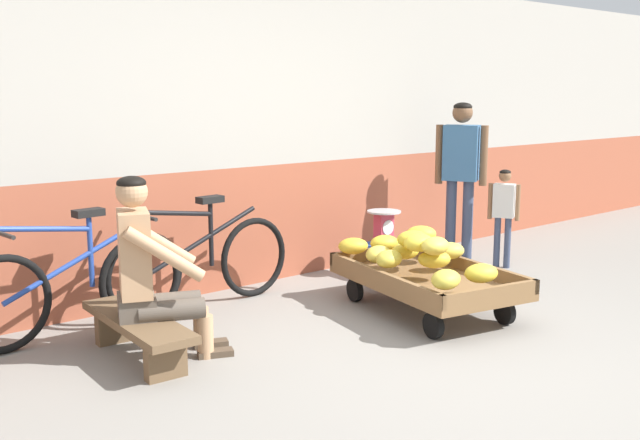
% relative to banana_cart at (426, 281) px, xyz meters
% --- Properties ---
extents(ground_plane, '(80.00, 80.00, 0.00)m').
position_rel_banana_cart_xyz_m(ground_plane, '(-0.57, -1.08, -0.24)').
color(ground_plane, gray).
extents(back_wall, '(16.00, 0.30, 2.63)m').
position_rel_banana_cart_xyz_m(back_wall, '(-0.57, 1.65, 1.08)').
color(back_wall, '#A35138').
rests_on(back_wall, ground).
extents(banana_cart, '(1.11, 1.58, 0.36)m').
position_rel_banana_cart_xyz_m(banana_cart, '(0.00, 0.00, 0.00)').
color(banana_cart, brown).
rests_on(banana_cart, ground).
extents(banana_pile, '(1.01, 1.46, 0.26)m').
position_rel_banana_cart_xyz_m(banana_pile, '(-0.03, 0.08, 0.22)').
color(banana_pile, gold).
rests_on(banana_pile, banana_cart).
extents(low_bench, '(0.36, 1.11, 0.27)m').
position_rel_banana_cart_xyz_m(low_bench, '(-2.10, 0.48, -0.04)').
color(low_bench, brown).
rests_on(low_bench, ground).
extents(vendor_seated, '(0.74, 0.62, 1.14)m').
position_rel_banana_cart_xyz_m(vendor_seated, '(-2.02, 0.45, 0.33)').
color(vendor_seated, tan).
rests_on(vendor_seated, ground).
extents(plastic_crate, '(0.36, 0.28, 0.30)m').
position_rel_banana_cart_xyz_m(plastic_crate, '(0.53, 0.98, -0.09)').
color(plastic_crate, '#234CA8').
rests_on(plastic_crate, ground).
extents(weighing_scale, '(0.30, 0.30, 0.29)m').
position_rel_banana_cart_xyz_m(weighing_scale, '(0.53, 0.98, 0.21)').
color(weighing_scale, '#28282D').
rests_on(weighing_scale, plastic_crate).
extents(bicycle_near_left, '(1.66, 0.48, 0.86)m').
position_rel_banana_cart_xyz_m(bicycle_near_left, '(-2.19, 1.16, 0.11)').
color(bicycle_near_left, black).
rests_on(bicycle_near_left, ground).
extents(bicycle_far_left, '(1.66, 0.48, 0.86)m').
position_rel_banana_cart_xyz_m(bicycle_far_left, '(-1.24, 1.16, 0.11)').
color(bicycle_far_left, black).
rests_on(bicycle_far_left, ground).
extents(customer_adult, '(0.33, 0.44, 1.53)m').
position_rel_banana_cart_xyz_m(customer_adult, '(1.45, 0.89, 0.71)').
color(customer_adult, '#38425B').
rests_on(customer_adult, ground).
extents(customer_child, '(0.19, 0.27, 0.92)m').
position_rel_banana_cart_xyz_m(customer_child, '(1.61, 0.50, 0.33)').
color(customer_child, '#38425B').
rests_on(customer_child, ground).
extents(shopping_bag, '(0.18, 0.12, 0.24)m').
position_rel_banana_cart_xyz_m(shopping_bag, '(0.86, 0.53, -0.12)').
color(shopping_bag, silver).
rests_on(shopping_bag, ground).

